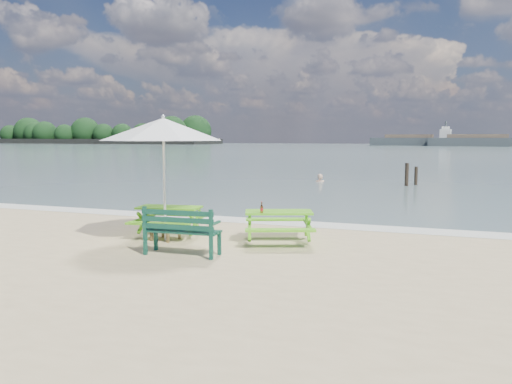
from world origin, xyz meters
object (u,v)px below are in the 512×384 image
(side_table, at_px, (165,232))
(swimmer, at_px, (320,190))
(picnic_table_left, at_px, (169,222))
(picnic_table_right, at_px, (279,227))
(beer_bottle, at_px, (262,209))
(patio_umbrella, at_px, (163,129))
(park_bench, at_px, (182,240))

(side_table, xyz_separation_m, swimmer, (0.06, 15.68, -0.61))
(picnic_table_left, distance_m, picnic_table_right, 2.63)
(beer_bottle, relative_size, swimmer, 0.14)
(patio_umbrella, relative_size, swimmer, 1.79)
(picnic_table_left, xyz_separation_m, beer_bottle, (2.36, -0.20, 0.44))
(park_bench, bearing_deg, picnic_table_left, 126.89)
(park_bench, bearing_deg, swimmer, 93.33)
(patio_umbrella, distance_m, swimmer, 15.95)
(picnic_table_right, bearing_deg, beer_bottle, -125.12)
(beer_bottle, bearing_deg, swimmer, 97.95)
(side_table, xyz_separation_m, beer_bottle, (2.22, 0.24, 0.59))
(side_table, xyz_separation_m, patio_umbrella, (0.00, -0.00, 2.29))
(patio_umbrella, bearing_deg, beer_bottle, 6.13)
(picnic_table_right, height_order, beer_bottle, beer_bottle)
(park_bench, bearing_deg, beer_bottle, 49.38)
(picnic_table_right, xyz_separation_m, beer_bottle, (-0.26, -0.38, 0.44))
(park_bench, relative_size, side_table, 2.53)
(side_table, bearing_deg, picnic_table_left, 107.99)
(side_table, relative_size, swimmer, 0.36)
(side_table, bearing_deg, beer_bottle, 6.13)
(picnic_table_left, distance_m, patio_umbrella, 2.20)
(picnic_table_left, height_order, patio_umbrella, patio_umbrella)
(park_bench, height_order, swimmer, park_bench)
(picnic_table_right, bearing_deg, picnic_table_left, -176.24)
(swimmer, bearing_deg, patio_umbrella, -90.22)
(picnic_table_left, height_order, park_bench, park_bench)
(picnic_table_right, bearing_deg, side_table, -166.09)
(patio_umbrella, distance_m, beer_bottle, 2.81)
(park_bench, distance_m, beer_bottle, 1.88)
(side_table, distance_m, beer_bottle, 2.31)
(patio_umbrella, bearing_deg, park_bench, -47.50)
(patio_umbrella, relative_size, beer_bottle, 12.48)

